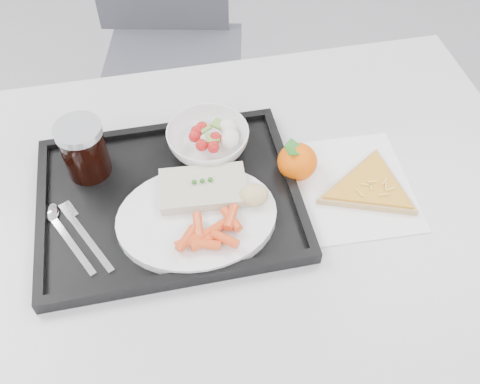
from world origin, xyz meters
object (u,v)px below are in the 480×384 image
(tray, at_px, (170,199))
(dinner_plate, at_px, (197,218))
(salad_bowl, at_px, (208,140))
(pizza_slice, at_px, (370,187))
(tangerine, at_px, (297,162))
(cola_glass, at_px, (84,149))
(chair, at_px, (167,28))
(table, at_px, (218,229))

(tray, xyz_separation_m, dinner_plate, (0.04, -0.06, 0.02))
(dinner_plate, height_order, salad_bowl, salad_bowl)
(pizza_slice, bearing_deg, tangerine, 151.45)
(cola_glass, distance_m, tangerine, 0.38)
(salad_bowl, distance_m, pizza_slice, 0.31)
(chair, height_order, salad_bowl, chair)
(cola_glass, bearing_deg, dinner_plate, -41.44)
(dinner_plate, distance_m, cola_glass, 0.24)
(salad_bowl, height_order, cola_glass, cola_glass)
(tray, distance_m, pizza_slice, 0.36)
(table, xyz_separation_m, pizza_slice, (0.28, -0.02, 0.08))
(tray, height_order, dinner_plate, dinner_plate)
(table, relative_size, tangerine, 13.01)
(pizza_slice, bearing_deg, tray, 172.51)
(dinner_plate, distance_m, pizza_slice, 0.32)
(chair, xyz_separation_m, dinner_plate, (-0.03, -0.91, 0.24))
(pizza_slice, bearing_deg, table, 175.89)
(tangerine, bearing_deg, pizza_slice, -28.55)
(table, bearing_deg, chair, 90.42)
(dinner_plate, bearing_deg, tray, 123.70)
(dinner_plate, height_order, cola_glass, cola_glass)
(chair, bearing_deg, salad_bowl, -88.91)
(cola_glass, height_order, pizza_slice, cola_glass)
(tray, bearing_deg, chair, 85.07)
(dinner_plate, xyz_separation_m, tangerine, (0.20, 0.08, 0.01))
(table, relative_size, salad_bowl, 7.89)
(cola_glass, xyz_separation_m, pizza_slice, (0.49, -0.14, -0.06))
(table, xyz_separation_m, tangerine, (0.16, 0.04, 0.10))
(dinner_plate, bearing_deg, tangerine, 21.90)
(table, xyz_separation_m, dinner_plate, (-0.04, -0.03, 0.09))
(chair, relative_size, tray, 2.07)
(chair, xyz_separation_m, pizza_slice, (0.28, -0.89, 0.22))
(tangerine, xyz_separation_m, pizza_slice, (0.12, -0.06, -0.02))
(dinner_plate, relative_size, pizza_slice, 1.17)
(table, relative_size, dinner_plate, 4.44)
(tray, relative_size, salad_bowl, 2.96)
(pizza_slice, bearing_deg, chair, 107.52)
(cola_glass, bearing_deg, tangerine, -11.40)
(tray, relative_size, pizza_slice, 1.95)
(dinner_plate, bearing_deg, chair, 87.95)
(tangerine, bearing_deg, tray, -175.65)
(chair, relative_size, salad_bowl, 6.11)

